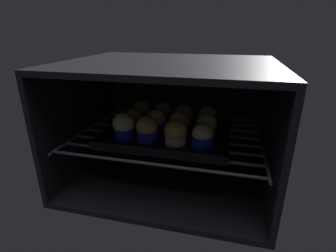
{
  "coord_description": "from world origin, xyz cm",
  "views": [
    {
      "loc": [
        16.99,
        -48.2,
        44.07
      ],
      "look_at": [
        0.0,
        20.1,
        17.0
      ],
      "focal_mm": 27.21,
      "sensor_mm": 36.0,
      "label": 1
    }
  ],
  "objects_px": {
    "baking_tray": "(168,133)",
    "muffin_row0_col2": "(176,133)",
    "muffin_row1_col3": "(207,125)",
    "muffin_row1_col2": "(180,123)",
    "muffin_row0_col3": "(203,136)",
    "muffin_row2_col1": "(163,113)",
    "muffin_row0_col0": "(124,126)",
    "muffin_row1_col0": "(134,119)",
    "muffin_row2_col3": "(208,117)",
    "muffin_row0_col1": "(147,129)",
    "muffin_row2_col0": "(142,111)",
    "muffin_row1_col1": "(156,121)",
    "muffin_row2_col2": "(184,115)"
  },
  "relations": [
    {
      "from": "muffin_row0_col1",
      "to": "muffin_row1_col1",
      "type": "relative_size",
      "value": 1.06
    },
    {
      "from": "muffin_row0_col2",
      "to": "muffin_row2_col0",
      "type": "distance_m",
      "value": 0.2
    },
    {
      "from": "muffin_row1_col0",
      "to": "muffin_row2_col0",
      "type": "height_order",
      "value": "muffin_row2_col0"
    },
    {
      "from": "muffin_row0_col3",
      "to": "muffin_row1_col2",
      "type": "distance_m",
      "value": 0.1
    },
    {
      "from": "baking_tray",
      "to": "muffin_row0_col1",
      "type": "bearing_deg",
      "value": -118.74
    },
    {
      "from": "baking_tray",
      "to": "muffin_row1_col3",
      "type": "distance_m",
      "value": 0.12
    },
    {
      "from": "muffin_row1_col1",
      "to": "muffin_row2_col1",
      "type": "xyz_separation_m",
      "value": [
        0.0,
        0.07,
        0.0
      ]
    },
    {
      "from": "baking_tray",
      "to": "muffin_row0_col2",
      "type": "bearing_deg",
      "value": -62.27
    },
    {
      "from": "muffin_row1_col3",
      "to": "baking_tray",
      "type": "bearing_deg",
      "value": -177.97
    },
    {
      "from": "muffin_row1_col0",
      "to": "muffin_row2_col0",
      "type": "distance_m",
      "value": 0.07
    },
    {
      "from": "muffin_row1_col1",
      "to": "muffin_row2_col0",
      "type": "bearing_deg",
      "value": 136.18
    },
    {
      "from": "muffin_row1_col0",
      "to": "muffin_row2_col0",
      "type": "bearing_deg",
      "value": 89.16
    },
    {
      "from": "muffin_row0_col1",
      "to": "muffin_row2_col1",
      "type": "bearing_deg",
      "value": 87.8
    },
    {
      "from": "baking_tray",
      "to": "muffin_row2_col1",
      "type": "relative_size",
      "value": 5.26
    },
    {
      "from": "muffin_row0_col2",
      "to": "muffin_row0_col0",
      "type": "bearing_deg",
      "value": 178.73
    },
    {
      "from": "muffin_row0_col0",
      "to": "muffin_row2_col3",
      "type": "distance_m",
      "value": 0.26
    },
    {
      "from": "muffin_row1_col0",
      "to": "muffin_row2_col3",
      "type": "relative_size",
      "value": 0.92
    },
    {
      "from": "baking_tray",
      "to": "muffin_row2_col0",
      "type": "xyz_separation_m",
      "value": [
        -0.11,
        0.07,
        0.04
      ]
    },
    {
      "from": "muffin_row1_col2",
      "to": "muffin_row2_col3",
      "type": "bearing_deg",
      "value": 45.65
    },
    {
      "from": "muffin_row1_col2",
      "to": "muffin_row1_col1",
      "type": "bearing_deg",
      "value": 175.75
    },
    {
      "from": "muffin_row0_col3",
      "to": "muffin_row0_col0",
      "type": "bearing_deg",
      "value": 179.32
    },
    {
      "from": "muffin_row0_col2",
      "to": "muffin_row0_col3",
      "type": "relative_size",
      "value": 1.01
    },
    {
      "from": "muffin_row0_col0",
      "to": "muffin_row1_col0",
      "type": "distance_m",
      "value": 0.08
    },
    {
      "from": "muffin_row1_col3",
      "to": "muffin_row1_col2",
      "type": "bearing_deg",
      "value": -175.24
    },
    {
      "from": "muffin_row0_col3",
      "to": "muffin_row2_col3",
      "type": "height_order",
      "value": "muffin_row2_col3"
    },
    {
      "from": "baking_tray",
      "to": "muffin_row1_col1",
      "type": "relative_size",
      "value": 5.46
    },
    {
      "from": "baking_tray",
      "to": "muffin_row1_col3",
      "type": "xyz_separation_m",
      "value": [
        0.11,
        0.0,
        0.03
      ]
    },
    {
      "from": "muffin_row1_col2",
      "to": "muffin_row0_col0",
      "type": "bearing_deg",
      "value": -154.66
    },
    {
      "from": "baking_tray",
      "to": "muffin_row1_col0",
      "type": "xyz_separation_m",
      "value": [
        -0.11,
        0.0,
        0.03
      ]
    },
    {
      "from": "muffin_row0_col0",
      "to": "muffin_row1_col1",
      "type": "xyz_separation_m",
      "value": [
        0.07,
        0.07,
        -0.01
      ]
    },
    {
      "from": "muffin_row1_col2",
      "to": "muffin_row2_col2",
      "type": "height_order",
      "value": "muffin_row1_col2"
    },
    {
      "from": "muffin_row0_col3",
      "to": "muffin_row2_col1",
      "type": "bearing_deg",
      "value": 134.2
    },
    {
      "from": "muffin_row0_col0",
      "to": "muffin_row1_col1",
      "type": "height_order",
      "value": "muffin_row0_col0"
    },
    {
      "from": "muffin_row1_col1",
      "to": "muffin_row2_col3",
      "type": "height_order",
      "value": "muffin_row2_col3"
    },
    {
      "from": "muffin_row2_col1",
      "to": "muffin_row0_col0",
      "type": "bearing_deg",
      "value": -116.73
    },
    {
      "from": "muffin_row2_col3",
      "to": "muffin_row0_col1",
      "type": "bearing_deg",
      "value": -135.49
    },
    {
      "from": "muffin_row1_col2",
      "to": "muffin_row0_col1",
      "type": "bearing_deg",
      "value": -136.63
    },
    {
      "from": "muffin_row1_col3",
      "to": "muffin_row2_col0",
      "type": "relative_size",
      "value": 0.91
    },
    {
      "from": "muffin_row1_col2",
      "to": "muffin_row0_col3",
      "type": "bearing_deg",
      "value": -43.08
    },
    {
      "from": "muffin_row1_col1",
      "to": "muffin_row0_col0",
      "type": "bearing_deg",
      "value": -134.66
    },
    {
      "from": "baking_tray",
      "to": "muffin_row1_col0",
      "type": "bearing_deg",
      "value": 177.87
    },
    {
      "from": "muffin_row0_col0",
      "to": "muffin_row0_col1",
      "type": "height_order",
      "value": "muffin_row0_col0"
    },
    {
      "from": "muffin_row0_col1",
      "to": "muffin_row1_col1",
      "type": "distance_m",
      "value": 0.08
    },
    {
      "from": "muffin_row0_col0",
      "to": "muffin_row1_col0",
      "type": "relative_size",
      "value": 1.17
    },
    {
      "from": "muffin_row0_col2",
      "to": "muffin_row2_col2",
      "type": "xyz_separation_m",
      "value": [
        -0.01,
        0.15,
        0.0
      ]
    },
    {
      "from": "muffin_row0_col0",
      "to": "muffin_row0_col1",
      "type": "bearing_deg",
      "value": -2.76
    },
    {
      "from": "muffin_row0_col1",
      "to": "muffin_row1_col0",
      "type": "height_order",
      "value": "muffin_row0_col1"
    },
    {
      "from": "muffin_row0_col2",
      "to": "muffin_row1_col0",
      "type": "height_order",
      "value": "muffin_row0_col2"
    },
    {
      "from": "muffin_row0_col2",
      "to": "muffin_row1_col1",
      "type": "bearing_deg",
      "value": 134.38
    },
    {
      "from": "muffin_row1_col2",
      "to": "muffin_row2_col1",
      "type": "bearing_deg",
      "value": 131.53
    }
  ]
}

